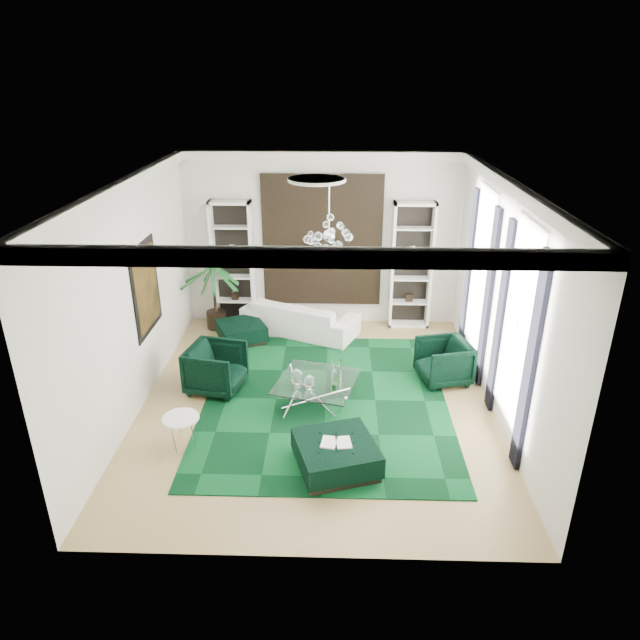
{
  "coord_description": "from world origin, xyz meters",
  "views": [
    {
      "loc": [
        0.32,
        -8.56,
        5.32
      ],
      "look_at": [
        0.04,
        0.5,
        1.33
      ],
      "focal_mm": 32.0,
      "sensor_mm": 36.0,
      "label": 1
    }
  ],
  "objects_px": {
    "sofa": "(300,317)",
    "ottoman_side": "(242,332)",
    "armchair_left": "(216,368)",
    "coffee_table": "(317,392)",
    "side_table": "(182,433)",
    "armchair_right": "(444,361)",
    "palm": "(213,278)",
    "ottoman_front": "(336,455)"
  },
  "relations": [
    {
      "from": "coffee_table",
      "to": "ottoman_front",
      "type": "height_order",
      "value": "coffee_table"
    },
    {
      "from": "sofa",
      "to": "ottoman_front",
      "type": "height_order",
      "value": "sofa"
    },
    {
      "from": "ottoman_front",
      "to": "armchair_right",
      "type": "bearing_deg",
      "value": 52.96
    },
    {
      "from": "armchair_right",
      "to": "side_table",
      "type": "xyz_separation_m",
      "value": [
        -4.3,
        -2.19,
        -0.14
      ]
    },
    {
      "from": "sofa",
      "to": "side_table",
      "type": "xyz_separation_m",
      "value": [
        -1.52,
        -4.25,
        -0.1
      ]
    },
    {
      "from": "armchair_left",
      "to": "coffee_table",
      "type": "relative_size",
      "value": 0.73
    },
    {
      "from": "armchair_right",
      "to": "ottoman_front",
      "type": "relative_size",
      "value": 0.81
    },
    {
      "from": "coffee_table",
      "to": "side_table",
      "type": "bearing_deg",
      "value": -146.05
    },
    {
      "from": "armchair_right",
      "to": "coffee_table",
      "type": "xyz_separation_m",
      "value": [
        -2.31,
        -0.85,
        -0.18
      ]
    },
    {
      "from": "side_table",
      "to": "palm",
      "type": "xyz_separation_m",
      "value": [
        -0.36,
        4.44,
        0.91
      ]
    },
    {
      "from": "sofa",
      "to": "armchair_right",
      "type": "xyz_separation_m",
      "value": [
        2.78,
        -2.07,
        0.04
      ]
    },
    {
      "from": "armchair_right",
      "to": "ottoman_front",
      "type": "distance_m",
      "value": 3.27
    },
    {
      "from": "ottoman_side",
      "to": "ottoman_front",
      "type": "height_order",
      "value": "ottoman_front"
    },
    {
      "from": "armchair_right",
      "to": "coffee_table",
      "type": "bearing_deg",
      "value": -83.58
    },
    {
      "from": "armchair_right",
      "to": "side_table",
      "type": "relative_size",
      "value": 1.59
    },
    {
      "from": "sofa",
      "to": "ottoman_side",
      "type": "height_order",
      "value": "sofa"
    },
    {
      "from": "ottoman_side",
      "to": "coffee_table",
      "type": "bearing_deg",
      "value": -55.34
    },
    {
      "from": "armchair_right",
      "to": "ottoman_side",
      "type": "relative_size",
      "value": 0.97
    },
    {
      "from": "palm",
      "to": "armchair_right",
      "type": "bearing_deg",
      "value": -25.81
    },
    {
      "from": "coffee_table",
      "to": "sofa",
      "type": "bearing_deg",
      "value": 99.19
    },
    {
      "from": "sofa",
      "to": "coffee_table",
      "type": "bearing_deg",
      "value": 122.81
    },
    {
      "from": "coffee_table",
      "to": "side_table",
      "type": "distance_m",
      "value": 2.4
    },
    {
      "from": "sofa",
      "to": "palm",
      "type": "bearing_deg",
      "value": 17.93
    },
    {
      "from": "armchair_left",
      "to": "coffee_table",
      "type": "xyz_separation_m",
      "value": [
        1.82,
        -0.42,
        -0.21
      ]
    },
    {
      "from": "side_table",
      "to": "ottoman_side",
      "type": "bearing_deg",
      "value": 85.3
    },
    {
      "from": "sofa",
      "to": "palm",
      "type": "xyz_separation_m",
      "value": [
        -1.88,
        0.19,
        0.81
      ]
    },
    {
      "from": "armchair_right",
      "to": "ottoman_side",
      "type": "height_order",
      "value": "armchair_right"
    },
    {
      "from": "armchair_left",
      "to": "ottoman_side",
      "type": "xyz_separation_m",
      "value": [
        0.13,
        2.02,
        -0.23
      ]
    },
    {
      "from": "armchair_left",
      "to": "coffee_table",
      "type": "distance_m",
      "value": 1.87
    },
    {
      "from": "sofa",
      "to": "ottoman_side",
      "type": "bearing_deg",
      "value": 45.28
    },
    {
      "from": "sofa",
      "to": "ottoman_front",
      "type": "distance_m",
      "value": 4.74
    },
    {
      "from": "sofa",
      "to": "ottoman_side",
      "type": "distance_m",
      "value": 1.31
    },
    {
      "from": "coffee_table",
      "to": "palm",
      "type": "relative_size",
      "value": 0.55
    },
    {
      "from": "sofa",
      "to": "armchair_right",
      "type": "distance_m",
      "value": 3.46
    },
    {
      "from": "ottoman_front",
      "to": "palm",
      "type": "height_order",
      "value": "palm"
    },
    {
      "from": "armchair_left",
      "to": "ottoman_side",
      "type": "bearing_deg",
      "value": 8.17
    },
    {
      "from": "coffee_table",
      "to": "ottoman_side",
      "type": "bearing_deg",
      "value": 124.66
    },
    {
      "from": "coffee_table",
      "to": "ottoman_side",
      "type": "height_order",
      "value": "coffee_table"
    },
    {
      "from": "sofa",
      "to": "coffee_table",
      "type": "distance_m",
      "value": 2.95
    },
    {
      "from": "armchair_left",
      "to": "ottoman_front",
      "type": "xyz_separation_m",
      "value": [
        2.16,
        -2.17,
        -0.21
      ]
    },
    {
      "from": "ottoman_side",
      "to": "ottoman_front",
      "type": "distance_m",
      "value": 4.65
    },
    {
      "from": "armchair_left",
      "to": "side_table",
      "type": "bearing_deg",
      "value": -173.77
    }
  ]
}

